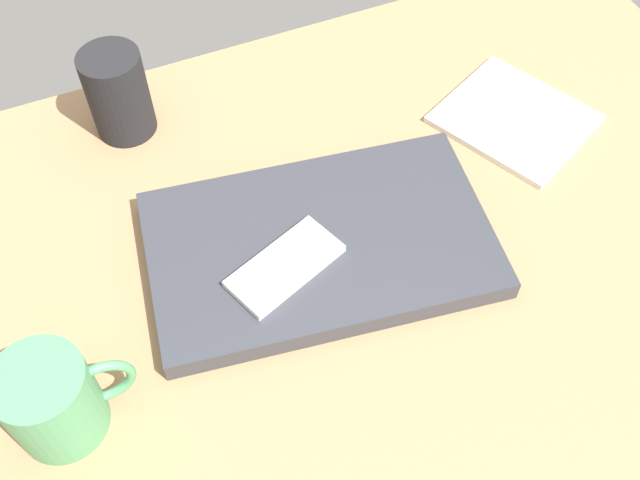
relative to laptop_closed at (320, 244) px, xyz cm
name	(u,v)px	position (x,y,z in cm)	size (l,w,h in cm)	color
desk_surface	(316,302)	(-2.58, -4.88, -2.74)	(120.00, 80.00, 3.00)	#9E7751
laptop_closed	(320,244)	(0.00, 0.00, 0.00)	(35.79, 21.72, 2.49)	#33353D
cell_phone_on_laptop	(285,266)	(-4.79, -2.18, 1.72)	(13.07, 9.39, 1.01)	silver
notepad	(515,119)	(29.49, 8.31, -0.84)	(14.86, 16.49, 0.80)	white
coffee_mug	(54,400)	(-28.85, -8.28, 3.41)	(11.64, 8.20, 9.30)	#4C9360
pen_cup	(118,94)	(-14.08, 26.17, 4.19)	(7.13, 7.13, 10.87)	black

